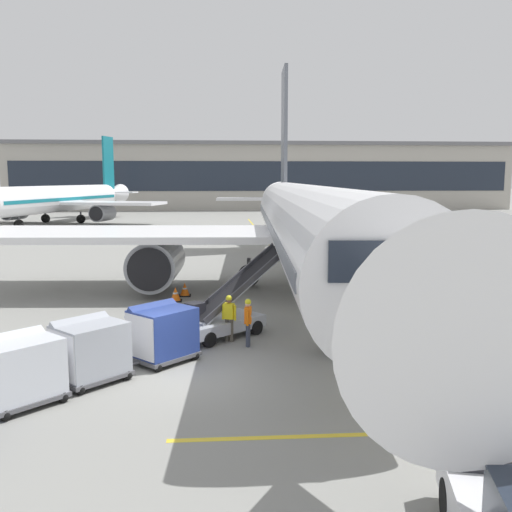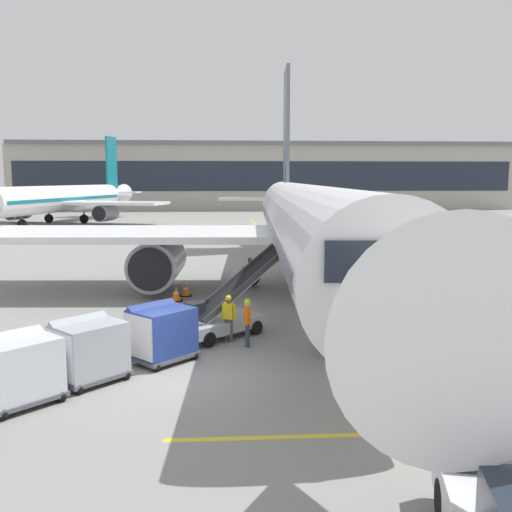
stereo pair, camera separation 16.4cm
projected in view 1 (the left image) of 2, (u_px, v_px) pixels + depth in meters
The scene contains 14 objects.
ground_plane at pixel (184, 378), 17.31m from camera, with size 600.00×600.00×0.00m, color gray.
parked_airplane at pixel (306, 224), 30.64m from camera, with size 35.79×46.35×15.15m.
belt_loader at pixel (225, 313), 21.86m from camera, with size 4.73×4.32×3.31m.
baggage_cart_lead at pixel (162, 332), 18.78m from camera, with size 2.55×2.54×1.91m.
baggage_cart_second at pixel (89, 349), 16.88m from camera, with size 2.55×2.54×1.91m.
baggage_cart_third at pixel (20, 368), 15.17m from camera, with size 2.55×2.54×1.91m.
ground_crew_by_loader at pixel (248, 319), 20.45m from camera, with size 0.30×0.56×1.74m.
ground_crew_by_carts at pixel (229, 315), 21.07m from camera, with size 0.53×0.38×1.74m.
safety_cone_engine_keepout at pixel (185, 290), 29.33m from camera, with size 0.61×0.61×0.69m.
safety_cone_wingtip at pixel (175, 294), 28.08m from camera, with size 0.62×0.62×0.71m.
apron_guidance_line_lead_in at pixel (309, 292), 30.32m from camera, with size 0.20×110.00×0.01m.
apron_guidance_line_stop_bar at pixel (420, 433), 13.58m from camera, with size 12.00×0.20×0.01m.
terminal_building at pixel (260, 176), 116.95m from camera, with size 96.13×21.84×12.94m.
distant_airplane at pixel (59, 199), 75.97m from camera, with size 28.77×36.87×12.52m.
Camera 1 is at (0.97, -16.76, 6.02)m, focal length 39.97 mm.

